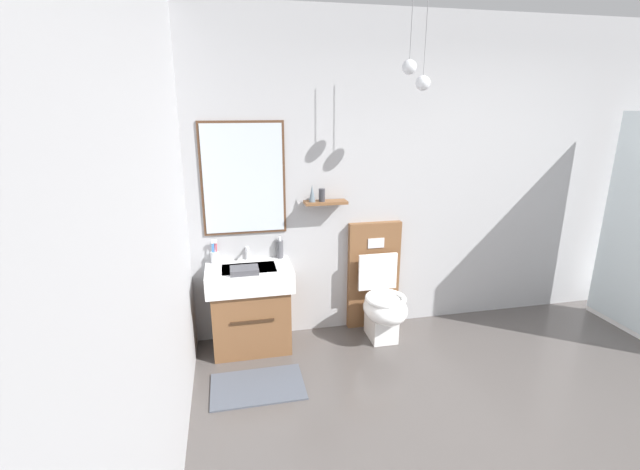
{
  "coord_description": "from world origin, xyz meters",
  "views": [
    {
      "loc": [
        -2.03,
        -1.51,
        1.99
      ],
      "look_at": [
        -1.33,
        1.78,
        0.99
      ],
      "focal_mm": 24.51,
      "sensor_mm": 36.0,
      "label": 1
    }
  ],
  "objects_px": {
    "toothbrush_cup": "(215,256)",
    "soap_dispenser": "(280,249)",
    "vanity_sink_left": "(251,305)",
    "toilet": "(379,295)",
    "folded_hand_towel": "(244,270)"
  },
  "relations": [
    {
      "from": "soap_dispenser",
      "to": "folded_hand_towel",
      "type": "bearing_deg",
      "value": -136.88
    },
    {
      "from": "toilet",
      "to": "toothbrush_cup",
      "type": "xyz_separation_m",
      "value": [
        -1.4,
        0.16,
        0.42
      ]
    },
    {
      "from": "vanity_sink_left",
      "to": "folded_hand_towel",
      "type": "height_order",
      "value": "folded_hand_towel"
    },
    {
      "from": "folded_hand_towel",
      "to": "vanity_sink_left",
      "type": "bearing_deg",
      "value": 73.33
    },
    {
      "from": "vanity_sink_left",
      "to": "toilet",
      "type": "height_order",
      "value": "toilet"
    },
    {
      "from": "toilet",
      "to": "soap_dispenser",
      "type": "height_order",
      "value": "toilet"
    },
    {
      "from": "toothbrush_cup",
      "to": "soap_dispenser",
      "type": "bearing_deg",
      "value": 1.05
    },
    {
      "from": "vanity_sink_left",
      "to": "soap_dispenser",
      "type": "xyz_separation_m",
      "value": [
        0.28,
        0.16,
        0.43
      ]
    },
    {
      "from": "vanity_sink_left",
      "to": "toothbrush_cup",
      "type": "relative_size",
      "value": 3.61
    },
    {
      "from": "vanity_sink_left",
      "to": "soap_dispenser",
      "type": "height_order",
      "value": "soap_dispenser"
    },
    {
      "from": "folded_hand_towel",
      "to": "soap_dispenser",
      "type": "bearing_deg",
      "value": 43.12
    },
    {
      "from": "soap_dispenser",
      "to": "toothbrush_cup",
      "type": "bearing_deg",
      "value": -178.95
    },
    {
      "from": "toilet",
      "to": "toothbrush_cup",
      "type": "distance_m",
      "value": 1.47
    },
    {
      "from": "vanity_sink_left",
      "to": "soap_dispenser",
      "type": "bearing_deg",
      "value": 30.6
    },
    {
      "from": "toothbrush_cup",
      "to": "toilet",
      "type": "bearing_deg",
      "value": -6.55
    }
  ]
}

